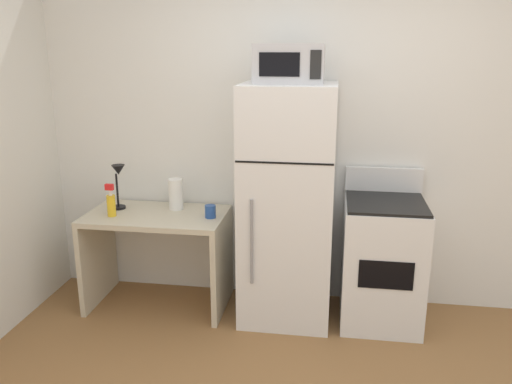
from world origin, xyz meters
TOP-DOWN VIEW (x-y plane):
  - wall_back_white at (0.00, 1.70)m, footprint 5.00×0.10m
  - desk at (-1.21, 1.32)m, footprint 1.05×0.62m
  - desk_lamp at (-1.52, 1.38)m, footprint 0.14×0.12m
  - spray_bottle at (-1.52, 1.21)m, footprint 0.06×0.06m
  - coffee_mug at (-0.78, 1.29)m, footprint 0.08×0.08m
  - paper_towel_roll at (-1.09, 1.45)m, footprint 0.11×0.11m
  - refrigerator at (-0.22, 1.32)m, footprint 0.65×0.65m
  - microwave at (-0.22, 1.30)m, footprint 0.46×0.35m
  - oven_range at (0.48, 1.33)m, footprint 0.57×0.61m

SIDE VIEW (x-z plane):
  - oven_range at x=0.48m, z-range -0.08..1.02m
  - desk at x=-1.21m, z-range 0.14..0.89m
  - coffee_mug at x=-0.78m, z-range 0.75..0.84m
  - spray_bottle at x=-1.52m, z-range 0.72..0.97m
  - refrigerator at x=-0.22m, z-range 0.00..1.73m
  - paper_towel_roll at x=-1.09m, z-range 0.75..0.99m
  - desk_lamp at x=-1.52m, z-range 0.81..1.17m
  - wall_back_white at x=0.00m, z-range 0.00..2.60m
  - microwave at x=-0.22m, z-range 1.73..1.99m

